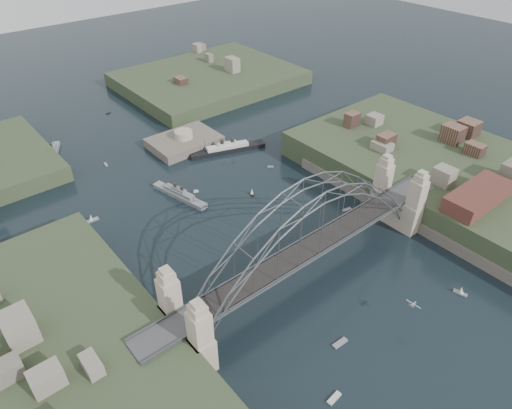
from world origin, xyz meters
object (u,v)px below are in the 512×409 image
(naval_cruiser_far, at_px, (53,155))
(ocean_liner, at_px, (228,149))
(fort_island, at_px, (185,147))
(naval_cruiser_near, at_px, (179,195))
(bridge, at_px, (310,234))
(wharf_shed, at_px, (478,196))

(naval_cruiser_far, relative_size, ocean_liner, 0.65)
(fort_island, bearing_deg, naval_cruiser_near, -125.12)
(fort_island, bearing_deg, ocean_liner, -54.85)
(bridge, bearing_deg, naval_cruiser_far, 105.26)
(wharf_shed, height_order, naval_cruiser_near, wharf_shed)
(wharf_shed, xyz_separation_m, naval_cruiser_near, (-49.50, 59.12, -9.11))
(fort_island, distance_m, naval_cruiser_far, 42.11)
(naval_cruiser_far, bearing_deg, wharf_shed, -56.69)
(wharf_shed, bearing_deg, naval_cruiser_far, 123.31)
(fort_island, xyz_separation_m, naval_cruiser_far, (-36.71, 20.58, 1.24))
(fort_island, height_order, wharf_shed, wharf_shed)
(bridge, relative_size, ocean_liner, 3.37)
(naval_cruiser_near, height_order, naval_cruiser_far, naval_cruiser_far)
(bridge, height_order, ocean_liner, bridge)
(naval_cruiser_near, height_order, ocean_liner, ocean_liner)
(wharf_shed, relative_size, naval_cruiser_near, 1.04)
(fort_island, relative_size, naval_cruiser_far, 1.36)
(fort_island, relative_size, wharf_shed, 1.10)
(wharf_shed, xyz_separation_m, ocean_liner, (-23.26, 71.59, -9.04))
(naval_cruiser_near, bearing_deg, ocean_liner, 25.44)
(ocean_liner, bearing_deg, naval_cruiser_far, 144.03)
(fort_island, height_order, naval_cruiser_near, fort_island)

